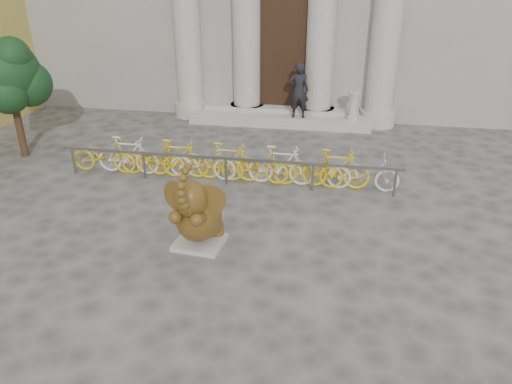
% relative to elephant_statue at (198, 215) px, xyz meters
% --- Properties ---
extents(ground, '(80.00, 80.00, 0.00)m').
position_rel_elephant_statue_xyz_m(ground, '(0.58, -1.45, -0.68)').
color(ground, '#474442').
rests_on(ground, ground).
extents(entrance_steps, '(6.00, 1.20, 0.36)m').
position_rel_elephant_statue_xyz_m(entrance_steps, '(0.58, 7.95, -0.50)').
color(entrance_steps, '#A8A59E').
rests_on(entrance_steps, ground).
extents(elephant_statue, '(1.24, 1.42, 1.86)m').
position_rel_elephant_statue_xyz_m(elephant_statue, '(0.00, 0.00, 0.00)').
color(elephant_statue, '#A8A59E').
rests_on(elephant_statue, ground).
extents(bike_rack, '(8.51, 0.53, 1.00)m').
position_rel_elephant_statue_xyz_m(bike_rack, '(-0.11, 3.13, -0.18)').
color(bike_rack, slate).
rests_on(bike_rack, ground).
extents(tree, '(1.91, 1.74, 3.31)m').
position_rel_elephant_statue_xyz_m(tree, '(-6.15, 3.77, 1.63)').
color(tree, '#332114').
rests_on(tree, ground).
extents(pedestrian, '(0.68, 0.49, 1.75)m').
position_rel_elephant_statue_xyz_m(pedestrian, '(1.21, 7.60, 0.56)').
color(pedestrian, black).
rests_on(pedestrian, entrance_steps).
extents(balustrade_post, '(0.38, 0.38, 0.92)m').
position_rel_elephant_statue_xyz_m(balustrade_post, '(2.95, 7.65, 0.11)').
color(balustrade_post, '#A8A59E').
rests_on(balustrade_post, entrance_steps).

